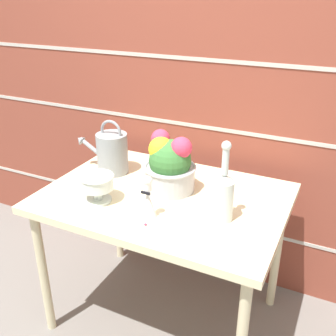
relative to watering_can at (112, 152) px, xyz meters
name	(u,v)px	position (x,y,z in m)	size (l,w,h in m)	color
ground_plane	(165,314)	(0.35, -0.11, -0.85)	(12.00, 12.00, 0.00)	slate
brick_wall	(208,93)	(0.35, 0.43, 0.25)	(3.60, 0.08, 2.20)	brown
patio_table	(164,208)	(0.35, -0.11, -0.18)	(1.11, 0.79, 0.74)	beige
watering_can	(112,152)	(0.00, 0.00, 0.00)	(0.30, 0.16, 0.28)	gray
crystal_pedestal_bowl	(97,185)	(0.11, -0.29, -0.03)	(0.16, 0.16, 0.13)	silver
flower_planter	(169,165)	(0.35, -0.05, 0.02)	(0.25, 0.25, 0.28)	#ADADB2
glass_decanter	(223,194)	(0.66, -0.19, 0.01)	(0.09, 0.09, 0.35)	silver
figurine_vase	(148,201)	(0.38, -0.31, -0.03)	(0.07, 0.07, 0.19)	white
fallen_petal	(145,224)	(0.40, -0.37, -0.11)	(0.01, 0.01, 0.01)	#E03856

